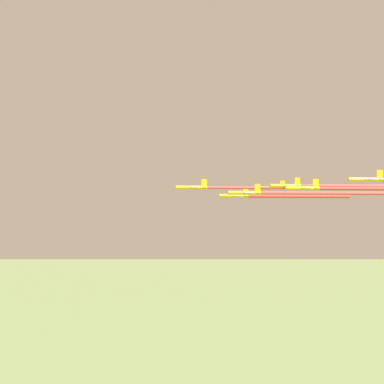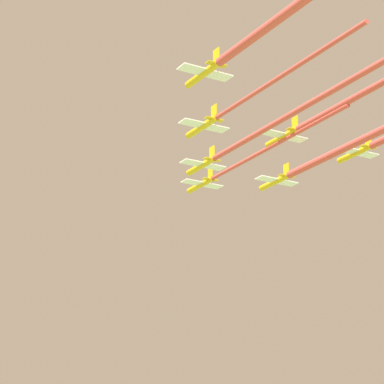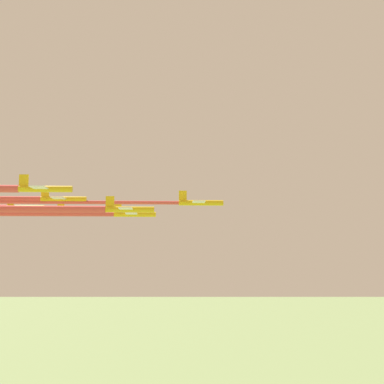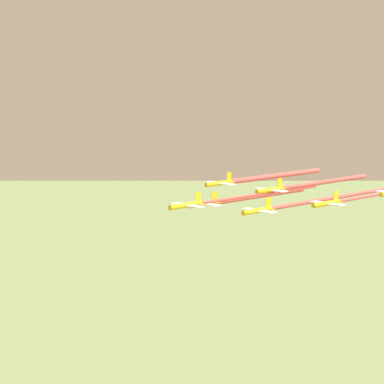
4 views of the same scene
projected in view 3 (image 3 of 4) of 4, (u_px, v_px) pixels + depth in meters
name	position (u px, v px, depth m)	size (l,w,h in m)	color
jet_0	(199.00, 203.00, 114.76)	(9.10, 9.63, 3.22)	gold
jet_1	(133.00, 214.00, 122.39)	(9.10, 9.63, 3.22)	gold
jet_2	(128.00, 209.00, 105.27)	(9.10, 9.63, 3.22)	gold
jet_3	(75.00, 212.00, 130.35)	(9.10, 9.63, 3.22)	gold
jet_4	(62.00, 199.00, 113.43)	(9.10, 9.63, 3.22)	gold
jet_5	(43.00, 189.00, 96.35)	(9.10, 9.63, 3.22)	gold
jet_6	(24.00, 207.00, 138.41)	(9.10, 9.63, 3.22)	gold
smoke_trail_0	(77.00, 202.00, 113.51)	(3.99, 43.11, 0.76)	#D84C47
smoke_trail_1	(8.00, 214.00, 121.02)	(4.56, 47.75, 1.00)	#D84C47
smoke_trail_2	(18.00, 209.00, 104.23)	(3.92, 33.99, 1.38)	#D84C47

